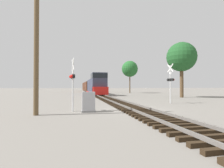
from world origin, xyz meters
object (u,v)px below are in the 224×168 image
(crossing_signal_far, at_px, (171,81))
(utility_pole, at_px, (36,37))
(crossing_signal_near, at_px, (72,79))
(tree_mid_background, at_px, (130,69))
(relay_cabinet, at_px, (88,102))
(freight_train, at_px, (90,86))
(tree_far_right, at_px, (181,57))

(crossing_signal_far, bearing_deg, utility_pole, 102.73)
(crossing_signal_near, distance_m, tree_mid_background, 38.29)
(crossing_signal_near, distance_m, utility_pole, 3.72)
(crossing_signal_far, distance_m, relay_cabinet, 10.59)
(freight_train, height_order, relay_cabinet, freight_train)
(freight_train, relative_size, tree_far_right, 5.49)
(freight_train, distance_m, utility_pole, 45.27)
(crossing_signal_far, xyz_separation_m, relay_cabinet, (-9.33, -4.69, -1.77))
(relay_cabinet, relative_size, tree_far_right, 0.16)
(crossing_signal_near, bearing_deg, tree_mid_background, 146.57)
(relay_cabinet, height_order, tree_far_right, tree_far_right)
(tree_far_right, bearing_deg, freight_train, 113.73)
(freight_train, relative_size, crossing_signal_far, 11.90)
(crossing_signal_far, height_order, tree_mid_background, tree_mid_background)
(utility_pole, bearing_deg, crossing_signal_near, 29.01)
(relay_cabinet, height_order, tree_mid_background, tree_mid_background)
(utility_pole, relative_size, tree_mid_background, 1.07)
(crossing_signal_near, distance_m, crossing_signal_far, 11.28)
(tree_far_right, bearing_deg, crossing_signal_far, -129.08)
(tree_far_right, bearing_deg, tree_mid_background, 96.63)
(freight_train, bearing_deg, utility_pole, -99.09)
(crossing_signal_near, height_order, relay_cabinet, crossing_signal_near)
(utility_pole, distance_m, tree_mid_background, 40.18)
(crossing_signal_far, bearing_deg, tree_mid_background, -19.68)
(tree_mid_background, bearing_deg, freight_train, 141.07)
(freight_train, bearing_deg, crossing_signal_far, -81.84)
(freight_train, xyz_separation_m, tree_far_right, (13.15, -29.91, 4.98))
(crossing_signal_far, relative_size, tree_far_right, 0.46)
(utility_pole, xyz_separation_m, tree_far_right, (20.28, 14.68, 1.81))
(utility_pole, xyz_separation_m, tree_mid_background, (17.81, 35.97, 1.85))
(tree_mid_background, bearing_deg, utility_pole, -116.34)
(crossing_signal_near, bearing_deg, tree_far_right, 117.39)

